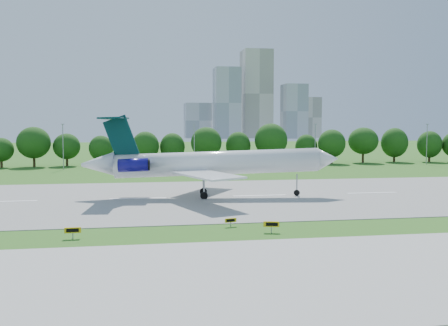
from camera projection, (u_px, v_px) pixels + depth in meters
ground at (137, 232)px, 55.35m from camera, size 600.00×600.00×0.00m
runway at (138, 199)px, 79.94m from camera, size 400.00×45.00×0.08m
taxiway at (134, 281)px, 37.64m from camera, size 400.00×23.00×0.08m
tree_line at (140, 144)px, 145.40m from camera, size 288.40×8.40×10.40m
light_poles at (130, 145)px, 135.14m from camera, size 175.90×0.25×12.19m
skyline at (252, 105)px, 453.59m from camera, size 127.00×52.00×80.00m
airliner at (204, 162)px, 81.46m from camera, size 42.28×30.68×13.51m
taxi_sign_left at (73, 230)px, 51.83m from camera, size 1.69×0.29×1.19m
taxi_sign_centre at (271, 224)px, 54.83m from camera, size 1.75×0.63×1.24m
taxi_sign_right at (231, 220)px, 58.00m from camera, size 1.41×0.50×1.00m
service_vehicle_b at (117, 168)px, 129.76m from camera, size 3.32×1.57×1.10m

